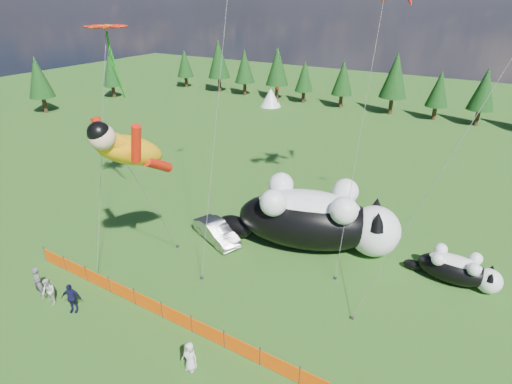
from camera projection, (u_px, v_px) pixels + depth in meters
ground at (211, 292)px, 23.19m from camera, size 160.00×160.00×0.00m
safety_fence at (177, 317)px, 20.65m from camera, size 22.06×0.06×1.10m
tree_line at (400, 87)px, 56.20m from camera, size 90.00×4.00×8.00m
festival_tents at (480, 125)px, 48.46m from camera, size 50.00×3.20×2.80m
cat_large at (316, 218)px, 26.61m from camera, size 12.29×6.99×4.54m
cat_small at (458, 269)px, 23.59m from camera, size 5.45×1.94×1.97m
car at (216, 232)px, 27.81m from camera, size 4.41×2.96×1.38m
spectator_a at (38, 283)px, 22.39m from camera, size 0.77×0.55×1.97m
spectator_b at (49, 292)px, 21.92m from camera, size 0.89×0.63×1.66m
spectator_c at (71, 298)px, 21.39m from camera, size 1.17×0.99×1.79m
spectator_e at (190, 356)px, 18.04m from camera, size 0.82×0.58×1.57m
superhero_kite at (131, 150)px, 21.26m from camera, size 4.89×5.80×10.65m
flower_kite at (106, 30)px, 24.51m from camera, size 4.75×7.82×15.35m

